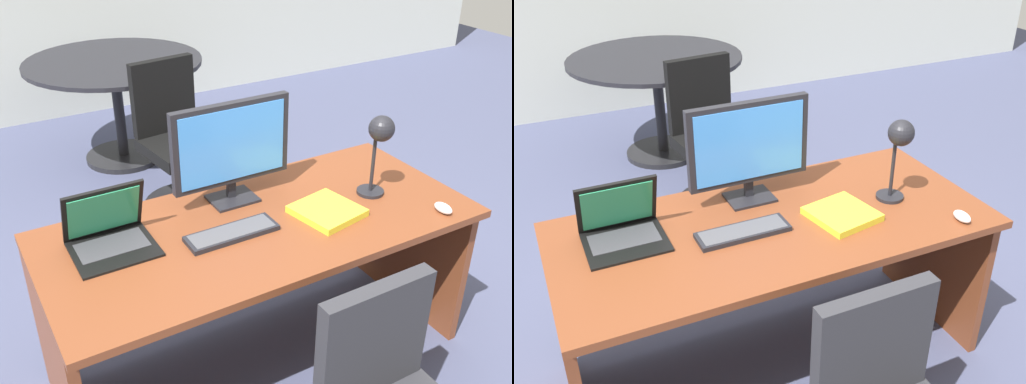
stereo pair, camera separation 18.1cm
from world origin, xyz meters
The scene contains 10 objects.
ground centered at (0.00, 1.50, 0.00)m, with size 12.00×12.00×0.00m, color #474C6B.
desk centered at (0.00, 0.05, 0.53)m, with size 1.78×0.81×0.74m.
monitor centered at (-0.01, 0.22, 1.00)m, with size 0.53×0.16×0.44m.
laptop centered at (-0.58, 0.15, 0.82)m, with size 0.31×0.27×0.25m.
keyboard centered at (-0.15, -0.03, 0.76)m, with size 0.37×0.12×0.02m.
mouse centered at (0.70, -0.31, 0.76)m, with size 0.05×0.09×0.04m.
desk_lamp centered at (0.54, -0.05, 1.01)m, with size 0.12×0.14×0.37m.
book centered at (0.27, -0.08, 0.76)m, with size 0.28×0.29×0.03m.
meeting_table centered at (0.17, 2.42, 0.60)m, with size 1.29×1.29×0.79m.
meeting_chair_near centered at (0.27, 1.54, 0.40)m, with size 0.56×0.56×0.96m.
Camera 1 is at (-1.04, -1.77, 2.00)m, focal length 41.51 mm.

